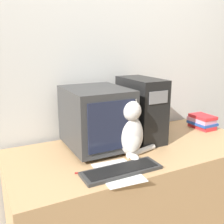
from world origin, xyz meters
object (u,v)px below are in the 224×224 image
Objects in this scene: computer_tower at (141,109)px; book_stack at (202,122)px; keyboard at (122,170)px; pen at (88,172)px; crt_monitor at (96,118)px; cat at (130,132)px.

book_stack is (0.59, -0.02, -0.17)m from computer_tower.
keyboard is 3.18× the size of pen.
crt_monitor is at bearing 179.50° from book_stack.
pen is at bearing -151.89° from cat.
keyboard is at bearing -121.57° from cat.
book_stack is at bearing -0.50° from crt_monitor.
book_stack is (0.95, -0.01, -0.15)m from crt_monitor.
crt_monitor is 0.35m from computer_tower.
keyboard is 0.18m from pen.
crt_monitor is 0.43m from keyboard.
cat reaches higher than keyboard.
computer_tower reaches higher than pen.
crt_monitor is 0.96m from book_stack.
cat is 2.58× the size of pen.
crt_monitor reaches higher than cat.
book_stack is at bearing 22.84° from cat.
pen is (-0.54, -0.32, -0.22)m from computer_tower.
pen is (-1.13, -0.30, -0.05)m from book_stack.
keyboard is (-0.37, -0.39, -0.21)m from computer_tower.
book_stack is at bearing 20.96° from keyboard.
cat is (0.16, 0.18, 0.14)m from keyboard.
cat is at bearing 18.48° from pen.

